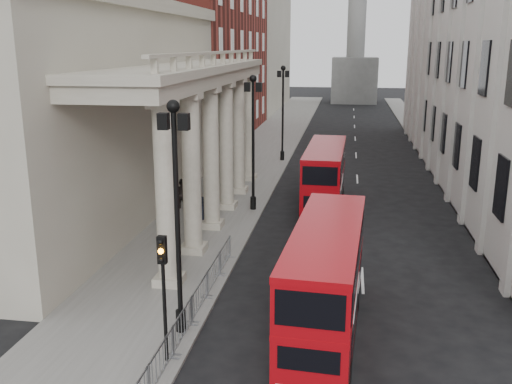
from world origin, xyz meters
name	(u,v)px	position (x,y,z in m)	size (l,w,h in m)	color
sidewalk_west	(244,174)	(-3.00, 30.00, 0.06)	(6.00, 140.00, 0.12)	slate
sidewalk_east	(457,182)	(13.50, 30.00, 0.06)	(3.00, 140.00, 0.12)	slate
kerb	(280,175)	(-0.05, 30.00, 0.07)	(0.20, 140.00, 0.14)	slate
portico_building	(85,117)	(-10.50, 18.00, 6.00)	(9.00, 28.00, 12.00)	#9B9582
brick_building	(205,37)	(-10.50, 48.00, 11.00)	(9.00, 32.00, 22.00)	maroon
west_building_far	(253,46)	(-10.50, 80.00, 10.00)	(9.00, 30.00, 20.00)	#9B9582
east_building	(503,12)	(16.00, 32.00, 12.50)	(8.00, 55.00, 25.00)	silver
monument_column	(357,11)	(6.00, 92.00, 15.98)	(8.00, 8.00, 54.20)	#60605E
lamp_post_south	(177,204)	(-0.60, 4.00, 4.91)	(1.05, 0.44, 8.32)	black
lamp_post_mid	(253,134)	(-0.60, 20.00, 4.91)	(1.05, 0.44, 8.32)	black
lamp_post_north	(283,107)	(-0.60, 36.00, 4.91)	(1.05, 0.44, 8.32)	black
traffic_light	(163,276)	(-0.50, 1.98, 3.11)	(0.28, 0.33, 4.30)	black
crowd_barriers	(173,342)	(-0.35, 2.23, 0.67)	(0.50, 18.75, 1.10)	gray
bus_near	(326,280)	(4.52, 4.82, 2.11)	(2.80, 9.46, 4.03)	#A7070E
bus_far	(325,176)	(3.78, 21.34, 2.10)	(2.46, 9.35, 4.02)	#93060C
pedestrian_a	(211,211)	(-2.35, 16.06, 1.04)	(0.67, 0.44, 1.85)	black
pedestrian_b	(182,193)	(-5.10, 19.58, 1.07)	(0.92, 0.72, 1.89)	black
pedestrian_c	(201,211)	(-2.99, 16.22, 0.98)	(0.84, 0.55, 1.71)	black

